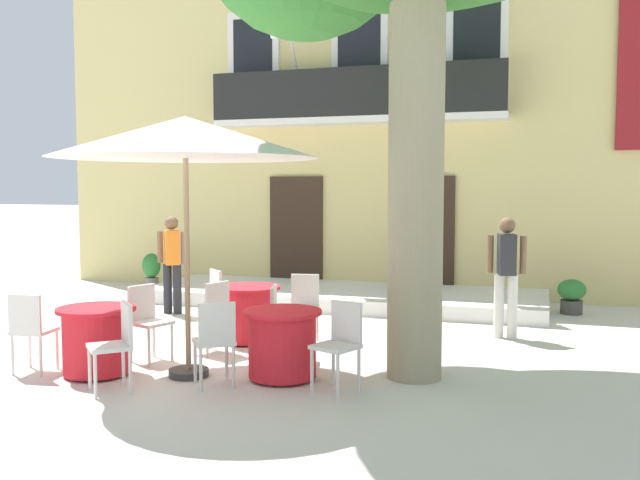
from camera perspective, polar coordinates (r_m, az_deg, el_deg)
name	(u,v)px	position (r m, az deg, el deg)	size (l,w,h in m)	color
ground_plane	(202,345)	(9.47, -9.59, -8.45)	(120.00, 120.00, 0.00)	beige
building_facade	(383,111)	(15.64, 5.16, 10.42)	(13.00, 5.09, 7.50)	#DBC67F
entrance_step_platform	(342,296)	(12.63, 1.81, -4.60)	(7.11, 2.39, 0.25)	silver
cafe_table_near_tree	(282,343)	(7.67, -3.10, -8.44)	(0.86, 0.86, 0.76)	red
cafe_chair_near_tree_0	(282,318)	(8.38, -3.09, -6.39)	(0.49, 0.49, 0.91)	silver
cafe_chair_near_tree_1	(215,338)	(7.39, -8.56, -7.88)	(0.56, 0.56, 0.91)	silver
cafe_chair_near_tree_2	(340,340)	(7.21, 1.66, -8.15)	(0.52, 0.52, 0.91)	silver
cafe_table_middle	(248,313)	(9.50, -5.88, -5.97)	(0.86, 0.86, 0.76)	red
cafe_chair_middle_0	(212,312)	(8.89, -8.85, -5.80)	(0.51, 0.51, 0.91)	silver
cafe_chair_middle_1	(304,303)	(9.42, -1.31, -5.19)	(0.47, 0.47, 0.91)	silver
cafe_chair_middle_2	(223,296)	(10.13, -7.96, -4.55)	(0.57, 0.57, 0.91)	silver
cafe_table_front	(97,340)	(8.21, -17.77, -7.79)	(0.86, 0.86, 0.76)	red
cafe_chair_front_0	(147,317)	(8.67, -13.95, -6.14)	(0.51, 0.51, 0.91)	silver
cafe_chair_front_1	(31,327)	(8.48, -22.57, -6.58)	(0.46, 0.46, 0.91)	silver
cafe_chair_front_2	(117,340)	(7.47, -16.27, -7.88)	(0.57, 0.57, 0.91)	silver
cafe_umbrella	(185,139)	(7.73, -10.95, 8.14)	(2.90, 2.90, 2.85)	#997A56
ground_planter_left	(152,271)	(14.15, -13.60, -2.47)	(0.36, 0.36, 0.79)	slate
ground_planter_right	(572,295)	(12.24, 19.87, -4.22)	(0.46, 0.46, 0.57)	#47423D
pedestrian_near_entrance	(506,270)	(9.95, 14.98, -2.39)	(0.53, 0.38, 1.68)	silver
pedestrian_mid_plaza	(172,259)	(11.73, -12.00, -1.53)	(0.53, 0.40, 1.61)	#232328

